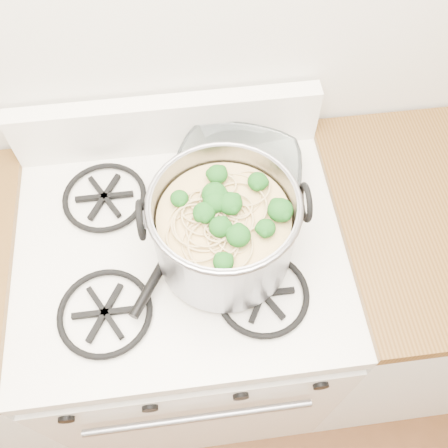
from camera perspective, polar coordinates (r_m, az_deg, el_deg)
gas_range at (r=1.58m, az=-3.80°, el=-10.61°), size 0.76×0.66×0.92m
counter_left at (r=1.65m, az=-21.94°, el=-11.54°), size 0.25×0.65×0.92m
stock_pot at (r=1.04m, az=0.00°, el=-0.64°), size 0.34×0.31×0.21m
spatula at (r=1.15m, az=-4.25°, el=0.40°), size 0.41×0.41×0.02m
glass_bowl at (r=1.20m, az=1.43°, el=4.52°), size 0.15×0.15×0.03m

